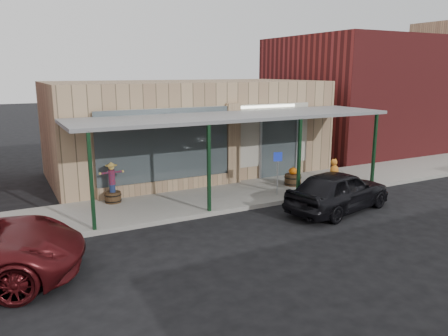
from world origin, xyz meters
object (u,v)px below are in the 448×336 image
barrel_pumpkin (293,178)px  barrel_scarecrow (112,189)px  parked_sedan (339,190)px  handicap_sign (278,168)px

barrel_pumpkin → barrel_scarecrow: bearing=171.9°
barrel_scarecrow → parked_sedan: (6.64, -4.03, 0.08)m
barrel_scarecrow → parked_sedan: parked_sedan is taller
barrel_scarecrow → handicap_sign: 5.95m
barrel_pumpkin → parked_sedan: 3.06m
barrel_scarecrow → barrel_pumpkin: bearing=-27.2°
barrel_scarecrow → parked_sedan: size_ratio=0.33×
barrel_pumpkin → parked_sedan: size_ratio=0.18×
barrel_scarecrow → barrel_pumpkin: 7.07m
parked_sedan → handicap_sign: bearing=13.1°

